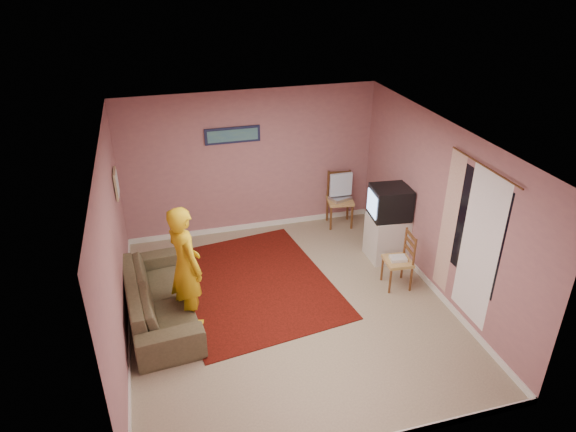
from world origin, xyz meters
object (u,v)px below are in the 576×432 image
object	(u,v)px
chair_b	(399,255)
person	(186,266)
tv_cabinet	(387,237)
sofa	(159,297)
crt_tv	(390,202)
chair_a	(340,194)

from	to	relation	value
chair_b	person	world-z (taller)	person
tv_cabinet	sofa	bearing A→B (deg)	-170.80
tv_cabinet	chair_b	xyz separation A→B (m)	(-0.20, -0.81, 0.17)
tv_cabinet	crt_tv	xyz separation A→B (m)	(-0.01, 0.00, 0.64)
tv_cabinet	chair_a	xyz separation A→B (m)	(-0.35, 1.30, 0.24)
tv_cabinet	person	size ratio (longest dim) A/B	0.43
crt_tv	chair_b	bearing A→B (deg)	-98.06
person	sofa	bearing A→B (deg)	41.85
chair_b	sofa	xyz separation A→B (m)	(-3.55, 0.21, -0.23)
crt_tv	sofa	world-z (taller)	crt_tv
crt_tv	sofa	bearing A→B (deg)	-165.11
chair_b	sofa	bearing A→B (deg)	-88.33
crt_tv	sofa	xyz separation A→B (m)	(-3.74, -0.61, -0.70)
tv_cabinet	sofa	size ratio (longest dim) A/B	0.35
chair_a	chair_b	size ratio (longest dim) A/B	1.13
person	tv_cabinet	bearing A→B (deg)	-100.43
sofa	crt_tv	bearing A→B (deg)	-85.82
sofa	person	bearing A→B (deg)	-119.51
crt_tv	chair_a	size ratio (longest dim) A/B	1.18
chair_a	chair_b	world-z (taller)	chair_a
tv_cabinet	crt_tv	size ratio (longest dim) A/B	1.16
tv_cabinet	person	distance (m)	3.48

